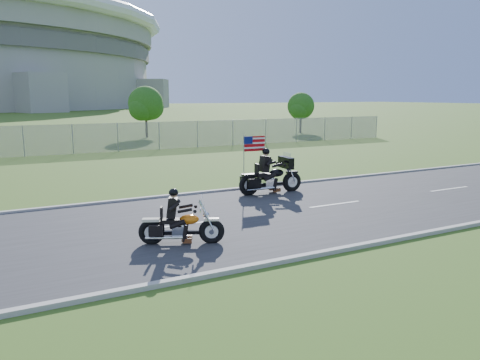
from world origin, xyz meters
TOP-DOWN VIEW (x-y plane):
  - ground at (0.00, 0.00)m, footprint 420.00×420.00m
  - road at (0.00, 0.00)m, footprint 120.00×8.00m
  - curb_north at (0.00, 4.05)m, footprint 120.00×0.18m
  - curb_south at (0.00, -4.05)m, footprint 120.00×0.18m
  - fence at (-5.00, 20.00)m, footprint 60.00×0.03m
  - tree_fence_near at (6.04, 30.04)m, footprint 3.52×3.28m
  - tree_fence_far at (22.04, 28.03)m, footprint 3.08×2.87m
  - motorcycle_lead at (-2.47, -1.66)m, footprint 2.12×1.16m
  - motorcycle_follow at (2.99, 2.77)m, footprint 2.76×0.92m

SIDE VIEW (x-z plane):
  - ground at x=0.00m, z-range 0.00..0.00m
  - road at x=0.00m, z-range 0.00..0.04m
  - curb_north at x=0.00m, z-range -0.01..0.11m
  - curb_south at x=0.00m, z-range -0.01..0.11m
  - motorcycle_lead at x=-2.47m, z-range -0.28..1.24m
  - motorcycle_follow at x=2.99m, z-range -0.52..1.78m
  - fence at x=-5.00m, z-range 0.00..2.00m
  - tree_fence_far at x=22.04m, z-range 0.54..4.74m
  - tree_fence_near at x=6.04m, z-range 0.60..5.35m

